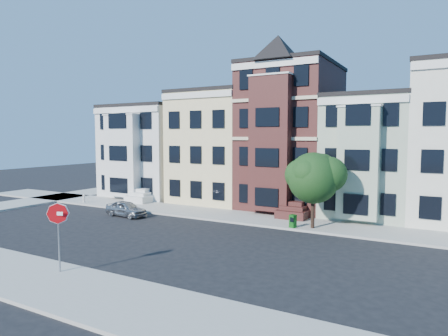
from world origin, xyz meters
The scene contains 12 objects.
ground centered at (0.00, 0.00, 0.00)m, with size 120.00×120.00×0.00m, color black.
far_sidewalk centered at (0.00, 8.00, 0.07)m, with size 60.00×4.00×0.15m, color #9E9B93.
near_sidewalk centered at (0.00, -8.00, 0.07)m, with size 60.00×4.00×0.15m, color #9E9B93.
house_white centered at (-15.00, 14.50, 4.50)m, with size 8.00×9.00×9.00m, color silver.
house_yellow centered at (-7.00, 14.50, 5.00)m, with size 7.00×9.00×10.00m, color beige.
house_brown centered at (0.00, 14.50, 6.00)m, with size 7.00×9.00×12.00m, color #421B18.
house_green centered at (6.50, 14.50, 4.50)m, with size 6.00×9.00×9.00m, color #A2B197.
street_tree centered at (4.20, 6.85, 3.23)m, with size 5.30×5.30×6.16m, color #234E1D, non-canonical shape.
parked_car centered at (-9.73, 4.27, 0.60)m, with size 1.43×3.55×1.21m, color #9799A0.
newspaper_box centered at (3.03, 6.30, 0.58)m, with size 0.39×0.34×0.86m, color #0F5915.
fire_hydrant centered at (-17.00, 6.61, 0.45)m, with size 0.21×0.21×0.60m, color beige.
stop_sign centered at (-3.16, -7.00, 1.91)m, with size 0.96×0.13×3.51m, color red, non-canonical shape.
Camera 1 is at (11.73, -18.60, 6.19)m, focal length 32.00 mm.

